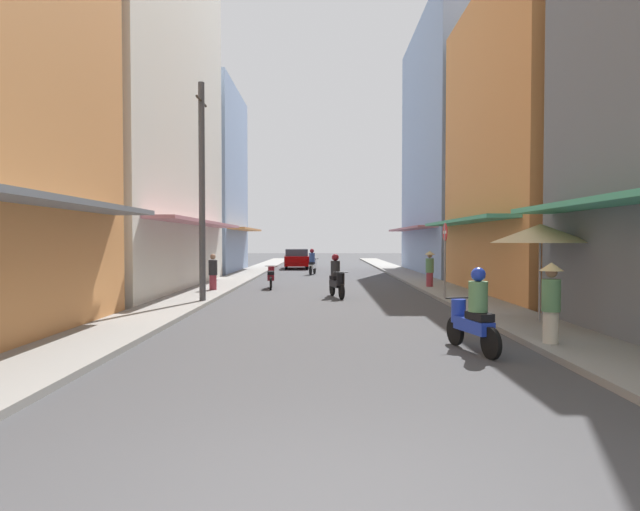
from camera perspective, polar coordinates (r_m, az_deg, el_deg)
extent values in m
plane|color=#424244|center=(26.22, 0.71, -2.85)|extent=(116.46, 116.46, 0.00)
cube|color=gray|center=(26.62, -9.59, -2.68)|extent=(1.88, 60.94, 0.12)
cube|color=gray|center=(26.66, 10.99, -2.68)|extent=(1.88, 60.94, 0.12)
cube|color=slate|center=(9.87, -30.67, 5.72)|extent=(1.10, 10.38, 0.12)
cube|color=silver|center=(24.00, -21.62, 18.07)|extent=(6.00, 13.08, 17.78)
cube|color=#B7727F|center=(21.96, -12.94, 3.55)|extent=(1.10, 11.77, 0.12)
cube|color=#8CA5CC|center=(34.42, -14.13, 8.02)|extent=(6.00, 8.50, 11.81)
cube|color=#D88C4C|center=(33.51, -8.28, 2.91)|extent=(1.10, 7.65, 0.12)
cube|color=#D88C4C|center=(21.77, 24.85, 11.38)|extent=(6.00, 10.08, 11.59)
cube|color=#4CB28C|center=(20.27, 15.68, 3.69)|extent=(1.10, 9.07, 0.12)
cube|color=#8CA5CC|center=(33.47, 16.03, 11.38)|extent=(6.00, 12.94, 15.50)
cube|color=#B7727F|center=(32.24, 9.95, 2.95)|extent=(1.10, 11.65, 0.12)
cylinder|color=black|center=(22.70, -5.46, -2.85)|extent=(0.13, 0.56, 0.56)
cylinder|color=black|center=(21.45, -5.52, -3.11)|extent=(0.13, 0.56, 0.56)
cube|color=maroon|center=(22.01, -5.49, -2.42)|extent=(0.37, 1.02, 0.24)
cube|color=black|center=(21.80, -5.50, -1.93)|extent=(0.33, 0.58, 0.14)
cylinder|color=maroon|center=(22.54, -5.47, -1.81)|extent=(0.28, 0.28, 0.45)
cylinder|color=black|center=(22.53, -5.47, -1.17)|extent=(0.55, 0.08, 0.03)
cylinder|color=black|center=(31.70, -0.61, -1.56)|extent=(0.18, 0.57, 0.56)
cylinder|color=black|center=(30.48, -1.06, -1.69)|extent=(0.18, 0.57, 0.56)
cube|color=silver|center=(31.03, -0.85, -1.22)|extent=(0.45, 1.03, 0.24)
cube|color=black|center=(30.83, -0.92, -0.87)|extent=(0.37, 0.60, 0.14)
cylinder|color=silver|center=(31.56, -0.65, -0.81)|extent=(0.28, 0.28, 0.45)
cylinder|color=black|center=(31.55, -0.65, -0.36)|extent=(0.55, 0.13, 0.03)
cylinder|color=#334C8C|center=(30.86, -0.90, -0.22)|extent=(0.34, 0.34, 0.55)
sphere|color=maroon|center=(30.85, -0.90, 0.52)|extent=(0.26, 0.26, 0.26)
cylinder|color=black|center=(17.99, 2.42, -4.02)|extent=(0.22, 0.56, 0.56)
cylinder|color=black|center=(19.19, 1.37, -3.67)|extent=(0.22, 0.56, 0.56)
cube|color=black|center=(18.61, 1.84, -3.15)|extent=(0.52, 1.04, 0.24)
cube|color=black|center=(18.79, 1.68, -2.50)|extent=(0.41, 0.61, 0.14)
cylinder|color=black|center=(18.07, 2.31, -2.66)|extent=(0.28, 0.28, 0.45)
cylinder|color=black|center=(18.05, 2.31, -1.87)|extent=(0.54, 0.16, 0.03)
cylinder|color=#262628|center=(18.72, 1.72, -1.44)|extent=(0.34, 0.34, 0.55)
sphere|color=maroon|center=(18.70, 1.72, -0.21)|extent=(0.26, 0.26, 0.26)
cylinder|color=black|center=(10.52, 14.84, -8.14)|extent=(0.22, 0.56, 0.56)
cylinder|color=black|center=(9.46, 18.53, -9.28)|extent=(0.22, 0.56, 0.56)
cube|color=#1E38B7|center=(9.91, 16.74, -7.48)|extent=(0.52, 1.04, 0.24)
cube|color=black|center=(9.71, 17.35, -6.48)|extent=(0.41, 0.61, 0.14)
cylinder|color=#1E38B7|center=(10.35, 15.19, -5.96)|extent=(0.28, 0.28, 0.45)
cylinder|color=black|center=(10.32, 15.20, -4.58)|extent=(0.54, 0.17, 0.03)
cylinder|color=#598C59|center=(9.71, 17.22, -4.40)|extent=(0.34, 0.34, 0.55)
sphere|color=#1E38B7|center=(9.67, 17.24, -2.04)|extent=(0.26, 0.26, 0.26)
cube|color=#8C0000|center=(37.73, -2.64, -0.56)|extent=(2.02, 4.21, 0.70)
cube|color=#333D47|center=(37.57, -2.64, 0.27)|extent=(1.73, 2.20, 0.60)
cylinder|color=black|center=(38.99, -3.76, -0.90)|extent=(0.22, 0.65, 0.64)
cylinder|color=black|center=(39.01, -1.55, -0.90)|extent=(0.22, 0.65, 0.64)
cylinder|color=black|center=(36.50, -3.79, -1.08)|extent=(0.22, 0.65, 0.64)
cylinder|color=black|center=(36.51, -1.44, -1.07)|extent=(0.22, 0.65, 0.64)
cylinder|color=#99333F|center=(22.14, 12.13, -2.80)|extent=(0.28, 0.28, 0.71)
cylinder|color=#598C59|center=(22.10, 12.14, -1.10)|extent=(0.34, 0.34, 0.60)
sphere|color=tan|center=(22.08, 12.15, 0.04)|extent=(0.22, 0.22, 0.22)
cone|color=#D1B77A|center=(22.08, 12.15, 0.30)|extent=(0.44, 0.44, 0.16)
cylinder|color=beige|center=(10.72, 24.33, -7.61)|extent=(0.28, 0.28, 0.72)
cylinder|color=#598C59|center=(10.64, 24.37, -4.07)|extent=(0.34, 0.34, 0.61)
sphere|color=#9E7256|center=(10.60, 24.40, -1.68)|extent=(0.22, 0.22, 0.22)
cone|color=#D1B77A|center=(10.60, 24.41, -1.14)|extent=(0.44, 0.44, 0.16)
cylinder|color=#99333F|center=(20.68, -11.84, -3.12)|extent=(0.28, 0.28, 0.70)
cylinder|color=#262628|center=(20.64, -11.85, -1.33)|extent=(0.34, 0.34, 0.59)
sphere|color=tan|center=(20.62, -11.86, -0.12)|extent=(0.22, 0.22, 0.22)
cylinder|color=#99999E|center=(13.29, 23.31, -2.44)|extent=(0.05, 0.05, 2.29)
cone|color=beige|center=(13.26, 23.36, 2.28)|extent=(2.30, 2.30, 0.45)
cylinder|color=#4C4C4F|center=(17.03, -13.03, 6.70)|extent=(0.20, 0.20, 7.14)
cylinder|color=#3F382D|center=(17.55, -13.10, 16.41)|extent=(0.08, 1.20, 0.08)
cylinder|color=gray|center=(17.74, 13.75, -0.85)|extent=(0.07, 0.07, 2.60)
cylinder|color=red|center=(17.72, 13.78, 2.55)|extent=(0.02, 0.60, 0.60)
cube|color=white|center=(17.72, 13.78, 2.55)|extent=(0.03, 0.40, 0.10)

